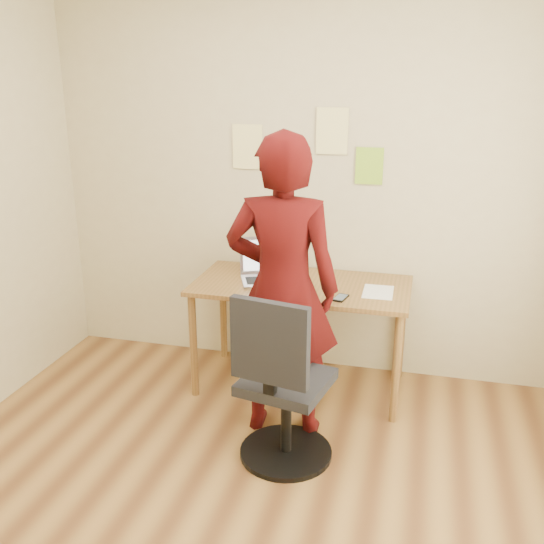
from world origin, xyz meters
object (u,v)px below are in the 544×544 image
(laptop, at_px, (268,271))
(phone, at_px, (341,298))
(desk, at_px, (301,296))
(person, at_px, (282,289))
(office_chair, at_px, (281,393))

(laptop, distance_m, phone, 0.57)
(desk, xyz_separation_m, phone, (0.29, -0.21, 0.09))
(desk, height_order, person, person)
(office_chair, bearing_deg, person, 114.36)
(laptop, distance_m, office_chair, 1.02)
(phone, bearing_deg, laptop, 167.44)
(phone, distance_m, person, 0.45)
(phone, relative_size, person, 0.08)
(desk, relative_size, person, 0.79)
(phone, bearing_deg, person, -119.77)
(person, bearing_deg, phone, -136.02)
(person, bearing_deg, laptop, -71.47)
(desk, height_order, office_chair, office_chair)
(desk, bearing_deg, phone, -36.14)
(desk, distance_m, person, 0.58)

